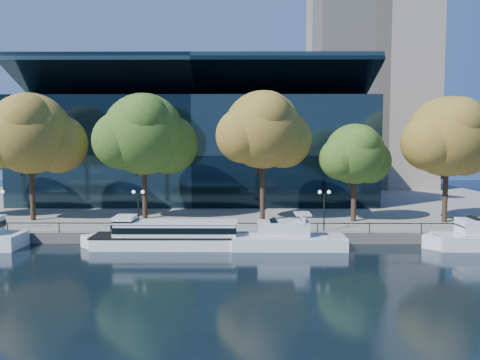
{
  "coord_description": "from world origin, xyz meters",
  "views": [
    {
      "loc": [
        2.8,
        -41.33,
        9.7
      ],
      "look_at": [
        2.49,
        8.0,
        5.76
      ],
      "focal_mm": 35.0,
      "sensor_mm": 36.0,
      "label": 1
    }
  ],
  "objects_px": {
    "tree_2": "(145,136)",
    "lamp_2": "(324,201)",
    "tree_1": "(32,135)",
    "cruiser_near": "(284,238)",
    "tree_4": "(356,155)",
    "tree_5": "(449,138)",
    "tour_boat": "(167,234)",
    "tree_3": "(264,131)",
    "lamp_1": "(138,201)"
  },
  "relations": [
    {
      "from": "tour_boat",
      "to": "cruiser_near",
      "type": "relative_size",
      "value": 1.37
    },
    {
      "from": "tree_1",
      "to": "tour_boat",
      "type": "bearing_deg",
      "value": -29.64
    },
    {
      "from": "tour_boat",
      "to": "tree_2",
      "type": "xyz_separation_m",
      "value": [
        -4.08,
        10.7,
        9.2
      ]
    },
    {
      "from": "tree_3",
      "to": "tree_4",
      "type": "height_order",
      "value": "tree_3"
    },
    {
      "from": "tree_1",
      "to": "tree_2",
      "type": "bearing_deg",
      "value": 6.17
    },
    {
      "from": "cruiser_near",
      "to": "lamp_2",
      "type": "distance_m",
      "value": 6.38
    },
    {
      "from": "lamp_2",
      "to": "tree_4",
      "type": "bearing_deg",
      "value": 52.31
    },
    {
      "from": "tour_boat",
      "to": "tree_4",
      "type": "xyz_separation_m",
      "value": [
        19.47,
        8.94,
        7.05
      ]
    },
    {
      "from": "tour_boat",
      "to": "tree_3",
      "type": "distance_m",
      "value": 16.46
    },
    {
      "from": "tree_3",
      "to": "tree_5",
      "type": "height_order",
      "value": "tree_3"
    },
    {
      "from": "cruiser_near",
      "to": "tree_4",
      "type": "height_order",
      "value": "tree_4"
    },
    {
      "from": "tree_3",
      "to": "lamp_1",
      "type": "relative_size",
      "value": 3.59
    },
    {
      "from": "cruiser_near",
      "to": "tree_5",
      "type": "distance_m",
      "value": 22.56
    },
    {
      "from": "cruiser_near",
      "to": "lamp_2",
      "type": "height_order",
      "value": "lamp_2"
    },
    {
      "from": "tree_2",
      "to": "lamp_2",
      "type": "xyz_separation_m",
      "value": [
        19.14,
        -7.47,
        -6.49
      ]
    },
    {
      "from": "tree_2",
      "to": "lamp_1",
      "type": "xyz_separation_m",
      "value": [
        0.76,
        -7.47,
        -6.49
      ]
    },
    {
      "from": "tour_boat",
      "to": "tree_1",
      "type": "xyz_separation_m",
      "value": [
        -16.45,
        9.36,
        9.26
      ]
    },
    {
      "from": "tree_1",
      "to": "lamp_2",
      "type": "height_order",
      "value": "tree_1"
    },
    {
      "from": "tree_5",
      "to": "tree_3",
      "type": "bearing_deg",
      "value": 177.04
    },
    {
      "from": "tree_2",
      "to": "tree_3",
      "type": "relative_size",
      "value": 0.99
    },
    {
      "from": "tree_3",
      "to": "lamp_2",
      "type": "distance_m",
      "value": 10.9
    },
    {
      "from": "lamp_1",
      "to": "tree_2",
      "type": "bearing_deg",
      "value": 95.78
    },
    {
      "from": "tree_5",
      "to": "lamp_1",
      "type": "bearing_deg",
      "value": -171.04
    },
    {
      "from": "tree_3",
      "to": "lamp_2",
      "type": "relative_size",
      "value": 3.59
    },
    {
      "from": "tree_4",
      "to": "tree_5",
      "type": "height_order",
      "value": "tree_5"
    },
    {
      "from": "tour_boat",
      "to": "tree_1",
      "type": "bearing_deg",
      "value": 150.36
    },
    {
      "from": "cruiser_near",
      "to": "tree_3",
      "type": "distance_m",
      "value": 14.06
    },
    {
      "from": "tour_boat",
      "to": "tree_2",
      "type": "bearing_deg",
      "value": 110.88
    },
    {
      "from": "tree_1",
      "to": "lamp_2",
      "type": "relative_size",
      "value": 3.53
    },
    {
      "from": "tree_2",
      "to": "tour_boat",
      "type": "bearing_deg",
      "value": -69.12
    },
    {
      "from": "tree_2",
      "to": "lamp_1",
      "type": "bearing_deg",
      "value": -84.22
    },
    {
      "from": "tree_2",
      "to": "tree_4",
      "type": "bearing_deg",
      "value": -4.27
    },
    {
      "from": "tree_1",
      "to": "lamp_2",
      "type": "distance_m",
      "value": 32.76
    },
    {
      "from": "cruiser_near",
      "to": "tree_3",
      "type": "relative_size",
      "value": 0.79
    },
    {
      "from": "tour_boat",
      "to": "lamp_2",
      "type": "distance_m",
      "value": 15.64
    },
    {
      "from": "tree_5",
      "to": "lamp_1",
      "type": "height_order",
      "value": "tree_5"
    },
    {
      "from": "tour_boat",
      "to": "lamp_1",
      "type": "height_order",
      "value": "lamp_1"
    },
    {
      "from": "tree_1",
      "to": "tree_3",
      "type": "height_order",
      "value": "tree_3"
    },
    {
      "from": "tree_2",
      "to": "tree_4",
      "type": "xyz_separation_m",
      "value": [
        23.55,
        -1.76,
        -2.16
      ]
    },
    {
      "from": "tree_4",
      "to": "tree_5",
      "type": "bearing_deg",
      "value": -3.16
    },
    {
      "from": "tree_2",
      "to": "lamp_2",
      "type": "distance_m",
      "value": 21.55
    },
    {
      "from": "tree_4",
      "to": "tree_2",
      "type": "bearing_deg",
      "value": 175.73
    },
    {
      "from": "lamp_1",
      "to": "cruiser_near",
      "type": "bearing_deg",
      "value": -14.63
    },
    {
      "from": "tree_4",
      "to": "tree_5",
      "type": "relative_size",
      "value": 0.79
    },
    {
      "from": "cruiser_near",
      "to": "tour_boat",
      "type": "bearing_deg",
      "value": 177.6
    },
    {
      "from": "tree_5",
      "to": "lamp_1",
      "type": "relative_size",
      "value": 3.41
    },
    {
      "from": "tree_4",
      "to": "tree_5",
      "type": "xyz_separation_m",
      "value": [
        9.92,
        -0.55,
        1.87
      ]
    },
    {
      "from": "tree_3",
      "to": "lamp_1",
      "type": "height_order",
      "value": "tree_3"
    },
    {
      "from": "cruiser_near",
      "to": "tree_2",
      "type": "distance_m",
      "value": 20.83
    },
    {
      "from": "tour_boat",
      "to": "tree_4",
      "type": "relative_size",
      "value": 1.45
    }
  ]
}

